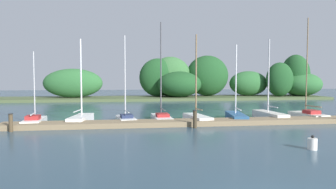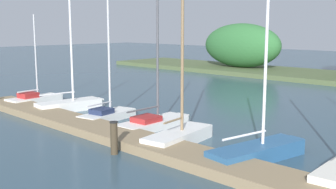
{
  "view_description": "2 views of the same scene",
  "coord_description": "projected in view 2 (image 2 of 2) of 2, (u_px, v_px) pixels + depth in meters",
  "views": [
    {
      "loc": [
        -3.93,
        -5.77,
        3.28
      ],
      "look_at": [
        -1.13,
        15.54,
        2.08
      ],
      "focal_mm": 30.12,
      "sensor_mm": 36.0,
      "label": 1
    },
    {
      "loc": [
        11.78,
        3.59,
        4.54
      ],
      "look_at": [
        -0.75,
        16.28,
        1.61
      ],
      "focal_mm": 44.49,
      "sensor_mm": 36.0,
      "label": 2
    }
  ],
  "objects": [
    {
      "name": "sailboat_0",
      "position": [
        36.0,
        99.0,
        24.56
      ],
      "size": [
        1.51,
        3.48,
        5.23
      ],
      "rotation": [
        0.0,
        0.0,
        1.68
      ],
      "color": "white",
      "rests_on": "ground"
    },
    {
      "name": "sailboat_4",
      "position": [
        181.0,
        134.0,
        16.29
      ],
      "size": [
        1.68,
        3.79,
        6.64
      ],
      "rotation": [
        0.0,
        0.0,
        1.74
      ],
      "color": "white",
      "rests_on": "ground"
    },
    {
      "name": "sailboat_3",
      "position": [
        155.0,
        120.0,
        18.85
      ],
      "size": [
        1.45,
        4.05,
        7.72
      ],
      "rotation": [
        0.0,
        0.0,
        1.62
      ],
      "color": "white",
      "rests_on": "ground"
    },
    {
      "name": "sailboat_1",
      "position": [
        72.0,
        104.0,
        22.68
      ],
      "size": [
        1.49,
        3.83,
        6.23
      ],
      "rotation": [
        0.0,
        0.0,
        1.46
      ],
      "color": "white",
      "rests_on": "ground"
    },
    {
      "name": "dock_pier",
      "position": [
        137.0,
        141.0,
        16.05
      ],
      "size": [
        25.27,
        1.8,
        0.35
      ],
      "color": "#847051",
      "rests_on": "ground"
    },
    {
      "name": "sailboat_2",
      "position": [
        108.0,
        113.0,
        20.41
      ],
      "size": [
        1.68,
        3.41,
        6.55
      ],
      "rotation": [
        0.0,
        0.0,
        1.75
      ],
      "color": "white",
      "rests_on": "ground"
    },
    {
      "name": "mooring_piling_1",
      "position": [
        114.0,
        138.0,
        14.86
      ],
      "size": [
        0.3,
        0.3,
        1.2
      ],
      "color": "#3D3323",
      "rests_on": "ground"
    },
    {
      "name": "sailboat_5",
      "position": [
        260.0,
        150.0,
        14.32
      ],
      "size": [
        1.69,
        4.23,
        5.98
      ],
      "rotation": [
        0.0,
        0.0,
        1.41
      ],
      "color": "#285684",
      "rests_on": "ground"
    }
  ]
}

